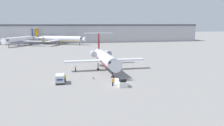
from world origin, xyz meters
The scene contains 11 objects.
ground_plane centered at (0.00, 0.00, 0.00)m, with size 600.00×600.00×0.00m, color gray.
terminal_building centered at (0.00, 120.00, 6.70)m, with size 180.00×16.80×13.35m.
airplane_main centered at (-0.24, 17.55, 3.70)m, with size 24.02×25.96×10.62m.
pushback_tug centered at (0.34, 0.08, 0.68)m, with size 1.94×4.48×1.83m.
luggage_cart centered at (-13.19, 4.85, 1.03)m, with size 1.94×3.47×2.06m.
worker_near_tug centered at (-1.63, 0.14, 0.99)m, with size 0.40×0.26×1.87m.
worker_by_wing centered at (-9.07, 16.90, 0.87)m, with size 0.40×0.24×1.68m.
worker_on_apron centered at (-12.03, 6.09, 0.88)m, with size 0.40×0.24×1.70m.
traffic_cone_left centered at (-5.05, 7.50, 0.34)m, with size 0.51×0.51×0.72m.
airplane_parked_far_left centered at (-39.32, 101.26, 3.90)m, with size 28.77×27.81×10.88m.
airplane_parked_far_right centered at (-15.83, 104.08, 3.81)m, with size 35.28×28.34×10.79m.
Camera 1 is at (-11.57, -45.84, 13.67)m, focal length 35.00 mm.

